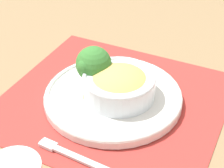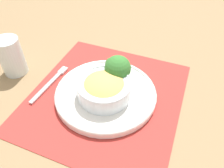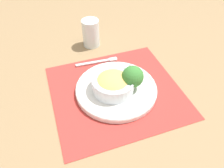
{
  "view_description": "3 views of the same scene",
  "coord_description": "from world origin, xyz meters",
  "px_view_note": "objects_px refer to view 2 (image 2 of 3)",
  "views": [
    {
      "loc": [
        -0.61,
        -0.21,
        0.51
      ],
      "look_at": [
        0.01,
        0.01,
        0.04
      ],
      "focal_mm": 60.0,
      "sensor_mm": 36.0,
      "label": 1
    },
    {
      "loc": [
        0.13,
        -0.43,
        0.49
      ],
      "look_at": [
        0.02,
        0.01,
        0.04
      ],
      "focal_mm": 35.0,
      "sensor_mm": 36.0,
      "label": 2
    },
    {
      "loc": [
        0.5,
        -0.26,
        0.59
      ],
      "look_at": [
        -0.0,
        -0.02,
        0.05
      ],
      "focal_mm": 35.0,
      "sensor_mm": 36.0,
      "label": 3
    }
  ],
  "objects_px": {
    "bowl": "(104,87)",
    "broccoli_floret": "(118,68)",
    "water_glass": "(12,58)",
    "fork": "(53,81)"
  },
  "relations": [
    {
      "from": "water_glass",
      "to": "fork",
      "type": "height_order",
      "value": "water_glass"
    },
    {
      "from": "bowl",
      "to": "fork",
      "type": "xyz_separation_m",
      "value": [
        -0.18,
        0.03,
        -0.04
      ]
    },
    {
      "from": "broccoli_floret",
      "to": "fork",
      "type": "bearing_deg",
      "value": -169.76
    },
    {
      "from": "bowl",
      "to": "broccoli_floret",
      "type": "bearing_deg",
      "value": 70.45
    },
    {
      "from": "bowl",
      "to": "broccoli_floret",
      "type": "relative_size",
      "value": 1.68
    },
    {
      "from": "bowl",
      "to": "water_glass",
      "type": "bearing_deg",
      "value": 171.71
    },
    {
      "from": "fork",
      "to": "broccoli_floret",
      "type": "bearing_deg",
      "value": 20.69
    },
    {
      "from": "broccoli_floret",
      "to": "water_glass",
      "type": "relative_size",
      "value": 0.74
    },
    {
      "from": "bowl",
      "to": "fork",
      "type": "height_order",
      "value": "bowl"
    },
    {
      "from": "broccoli_floret",
      "to": "fork",
      "type": "height_order",
      "value": "broccoli_floret"
    }
  ]
}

